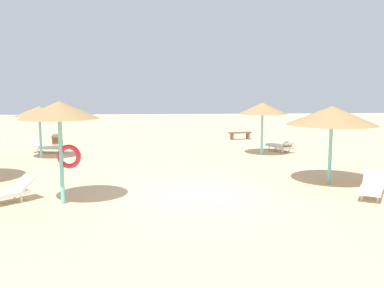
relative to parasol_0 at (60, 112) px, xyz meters
name	(u,v)px	position (x,y,z in m)	size (l,w,h in m)	color
ground_plane	(199,194)	(4.05, 0.79, -2.68)	(80.00, 80.00, 0.00)	#DBBA8C
parasol_0	(60,112)	(0.00, 0.00, 0.00)	(2.26, 2.26, 2.98)	#6BC6BC
parasol_1	(332,116)	(8.72, 1.83, -0.27)	(3.09, 3.09, 2.73)	#6BC6BC
parasol_3	(262,108)	(7.90, 8.31, -0.35)	(2.40, 2.40, 2.62)	#6BC6BC
parasol_5	(39,111)	(-2.85, 8.17, -0.44)	(2.33, 2.33, 2.48)	#6BC6BC
lounger_0	(2,193)	(-1.76, 0.08, -2.36)	(1.81, 1.76, 0.71)	silver
lounger_1	(372,186)	(9.40, 0.14, -2.36)	(1.55, 1.94, 0.70)	silver
lounger_3	(281,146)	(9.14, 9.25, -2.36)	(1.20, 2.01, 0.67)	silver
lounger_5	(48,147)	(-2.97, 9.82, -2.37)	(1.99, 0.92, 0.62)	silver
bench_0	(240,134)	(8.00, 14.54, -2.33)	(1.55, 0.65, 0.49)	brown
bench_1	(56,138)	(-3.48, 13.59, -2.33)	(0.65, 1.55, 0.49)	brown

